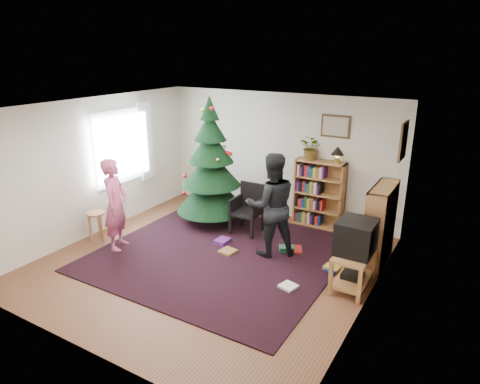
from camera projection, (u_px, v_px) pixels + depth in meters
The scene contains 23 objects.
floor at pixel (210, 262), 6.98m from camera, with size 5.00×5.00×0.00m, color brown.
ceiling at pixel (206, 107), 6.17m from camera, with size 5.00×5.00×0.00m, color white.
wall_back at pixel (278, 156), 8.61m from camera, with size 5.00×0.02×2.50m, color silver.
wall_front at pixel (74, 253), 4.54m from camera, with size 5.00×0.02×2.50m, color silver.
wall_left at pixel (95, 167), 7.78m from camera, with size 0.02×5.00×2.50m, color silver.
wall_right at pixel (372, 221), 5.37m from camera, with size 0.02×5.00×2.50m, color silver.
rug at pixel (220, 254), 7.22m from camera, with size 3.80×3.60×0.02m, color black.
window_pane at pixel (119, 148), 8.17m from camera, with size 0.04×1.20×1.40m, color silver.
curtain at pixel (146, 141), 8.72m from camera, with size 0.06×0.35×1.60m, color white.
picture_back at pixel (336, 126), 7.81m from camera, with size 0.55×0.03×0.42m.
picture_right at pixel (404, 141), 6.58m from camera, with size 0.03×0.50×0.60m.
christmas_tree at pixel (211, 172), 8.24m from camera, with size 1.37×1.37×2.49m.
bookshelf_back at pixel (319, 193), 8.21m from camera, with size 0.95×0.30×1.30m.
bookshelf_right at pixel (380, 224), 6.76m from camera, with size 0.30×0.95×1.30m.
tv_stand at pixel (353, 267), 6.16m from camera, with size 0.47×0.84×0.55m.
crt_tv at pixel (356, 237), 6.01m from camera, with size 0.51×0.55×0.48m.
armchair at pixel (249, 207), 7.98m from camera, with size 0.52×0.52×0.93m.
stool at pixel (96, 219), 7.61m from camera, with size 0.33×0.33×0.55m.
person_standing at pixel (116, 205), 7.22m from camera, with size 0.58×0.38×1.60m, color #C24D72.
person_by_chair at pixel (271, 205), 6.97m from camera, with size 0.85×0.66×1.75m, color black.
potted_plant at pixel (312, 148), 8.02m from camera, with size 0.42×0.36×0.47m, color gray.
table_lamp at pixel (337, 152), 7.79m from camera, with size 0.24×0.24×0.32m.
floor_clutter at pixel (282, 258), 7.00m from camera, with size 2.20×1.36×0.08m.
Camera 1 is at (3.60, -5.12, 3.32)m, focal length 32.00 mm.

